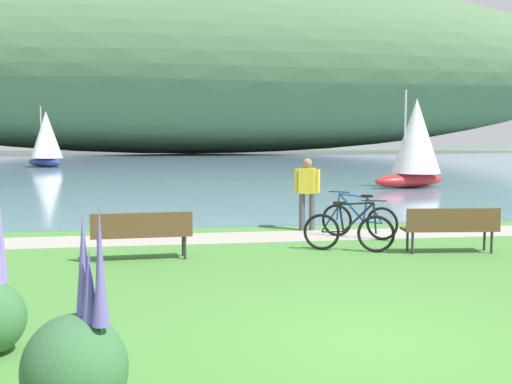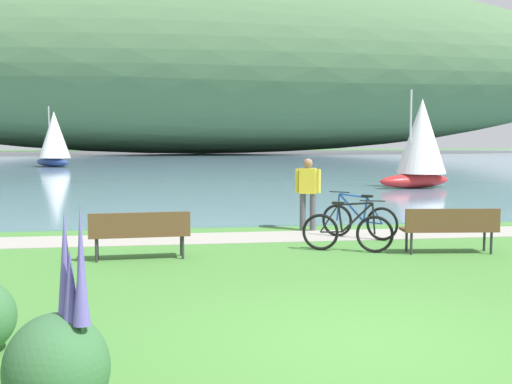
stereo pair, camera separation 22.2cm
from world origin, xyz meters
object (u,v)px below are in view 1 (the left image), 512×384
person_at_shoreline (307,189)px  sailboat_toward_hillside (415,142)px  sailboat_mid_bay (46,138)px  bicycle_beside_path (359,220)px  bicycle_leaning_near_bench (349,231)px  park_bench_further_along (142,231)px  park_bench_near_camera (451,226)px

person_at_shoreline → sailboat_toward_hillside: bearing=56.3°
person_at_shoreline → sailboat_mid_bay: bearing=108.9°
person_at_shoreline → bicycle_beside_path: bearing=-57.1°
bicycle_leaning_near_bench → sailboat_mid_bay: bearing=107.7°
park_bench_further_along → park_bench_near_camera: bearing=-2.3°
sailboat_mid_bay → sailboat_toward_hillside: 28.05m
bicycle_beside_path → bicycle_leaning_near_bench: bearing=-115.0°
bicycle_beside_path → sailboat_toward_hillside: bearing=62.2°
sailboat_toward_hillside → person_at_shoreline: bearing=-123.7°
park_bench_further_along → person_at_shoreline: size_ratio=1.07×
bicycle_leaning_near_bench → person_at_shoreline: (-0.15, 2.80, 0.58)m
person_at_shoreline → sailboat_toward_hillside: size_ratio=0.41×
bicycle_beside_path → person_at_shoreline: (-0.85, 1.31, 0.58)m
bicycle_beside_path → sailboat_mid_bay: sailboat_mid_bay is taller
park_bench_near_camera → bicycle_leaning_near_bench: (-1.87, 0.49, -0.12)m
bicycle_beside_path → sailboat_mid_bay: 35.65m
bicycle_leaning_near_bench → person_at_shoreline: 2.86m
person_at_shoreline → park_bench_near_camera: bearing=-58.5°
bicycle_beside_path → sailboat_toward_hillside: size_ratio=0.34×
park_bench_near_camera → bicycle_beside_path: (-1.17, 1.98, -0.12)m
park_bench_further_along → bicycle_beside_path: bicycle_beside_path is taller
bicycle_beside_path → sailboat_toward_hillside: sailboat_toward_hillside is taller
park_bench_near_camera → person_at_shoreline: person_at_shoreline is taller
bicycle_leaning_near_bench → sailboat_mid_bay: (-11.19, 35.06, 1.66)m
bicycle_leaning_near_bench → sailboat_toward_hillside: sailboat_toward_hillside is taller
sailboat_mid_bay → sailboat_toward_hillside: sailboat_mid_bay is taller
bicycle_beside_path → sailboat_toward_hillside: (6.58, 12.46, 1.58)m
bicycle_leaning_near_bench → sailboat_toward_hillside: (7.27, 13.95, 1.58)m
park_bench_near_camera → park_bench_further_along: same height
park_bench_near_camera → sailboat_mid_bay: sailboat_mid_bay is taller
bicycle_beside_path → sailboat_mid_bay: (-11.88, 33.57, 1.66)m
park_bench_further_along → bicycle_beside_path: (4.65, 1.75, -0.12)m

